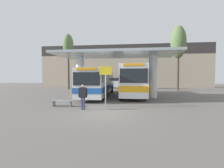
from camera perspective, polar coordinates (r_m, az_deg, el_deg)
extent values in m
plane|color=#605B56|center=(9.64, -2.84, -10.54)|extent=(100.00, 100.00, 0.00)
cube|color=tan|center=(35.25, 4.18, 6.90)|extent=(40.00, 0.50, 9.89)
cube|color=#332D2D|center=(35.75, 4.20, 12.91)|extent=(40.00, 0.58, 2.37)
cylinder|color=silver|center=(17.50, -12.08, 2.85)|extent=(0.87, 0.87, 4.64)
cylinder|color=silver|center=(16.76, 15.34, 2.84)|extent=(0.87, 0.87, 4.64)
cube|color=#93A3A8|center=(16.85, 1.33, 11.25)|extent=(13.14, 5.42, 0.24)
cube|color=silver|center=(18.42, -4.78, 0.86)|extent=(2.77, 12.30, 2.70)
cube|color=black|center=(18.41, -4.79, 2.46)|extent=(2.79, 11.81, 0.86)
cube|color=#1E519E|center=(18.44, -4.78, -1.03)|extent=(2.81, 12.34, 0.49)
cube|color=black|center=(12.40, -9.71, 1.98)|extent=(2.25, 0.12, 1.08)
cube|color=orange|center=(12.42, -9.74, 5.70)|extent=(1.71, 0.10, 0.22)
cylinder|color=black|center=(15.09, -11.86, -3.99)|extent=(0.31, 1.00, 0.99)
cylinder|color=black|center=(14.57, -2.61, -4.17)|extent=(0.31, 1.00, 0.99)
cylinder|color=black|center=(22.01, -6.39, -1.97)|extent=(0.31, 1.00, 0.99)
cylinder|color=black|center=(21.65, -0.04, -2.03)|extent=(0.31, 1.00, 0.99)
cube|color=silver|center=(18.16, 7.93, 1.47)|extent=(2.67, 10.38, 3.09)
cube|color=black|center=(18.16, 7.94, 3.32)|extent=(2.71, 9.97, 0.99)
cube|color=orange|center=(18.18, 7.92, -0.73)|extent=(2.71, 10.42, 0.56)
cube|color=black|center=(12.95, 8.24, 3.17)|extent=(2.38, 0.08, 1.24)
cube|color=orange|center=(13.00, 8.27, 7.33)|extent=(1.81, 0.06, 0.22)
cylinder|color=black|center=(15.07, 3.13, -3.91)|extent=(0.29, 1.01, 1.01)
cylinder|color=black|center=(15.11, 12.98, -3.95)|extent=(0.29, 1.01, 1.01)
cylinder|color=black|center=(21.10, 4.29, -2.12)|extent=(0.29, 1.01, 1.01)
cylinder|color=black|center=(21.13, 11.32, -2.15)|extent=(0.29, 1.01, 1.01)
cube|color=gray|center=(11.91, -18.46, -6.02)|extent=(1.68, 0.44, 0.04)
cube|color=gray|center=(12.25, -21.31, -6.92)|extent=(0.07, 0.37, 0.42)
cube|color=gray|center=(11.68, -15.43, -7.29)|extent=(0.07, 0.37, 0.42)
cylinder|color=gray|center=(11.00, -2.43, -2.63)|extent=(0.09, 0.09, 2.39)
cube|color=gold|center=(10.97, -2.45, 5.17)|extent=(0.90, 0.06, 0.60)
cylinder|color=#333856|center=(10.36, -11.44, -7.35)|extent=(0.13, 0.13, 0.82)
cylinder|color=#333856|center=(10.33, -10.59, -7.38)|extent=(0.13, 0.13, 0.82)
cube|color=black|center=(10.25, -11.05, -3.21)|extent=(0.46, 0.28, 0.68)
sphere|color=tan|center=(10.21, -11.07, -0.77)|extent=(0.19, 0.19, 0.19)
cylinder|color=black|center=(10.31, -12.49, -3.15)|extent=(0.10, 0.10, 0.58)
cylinder|color=black|center=(10.19, -9.59, -3.20)|extent=(0.10, 0.10, 0.58)
cylinder|color=#473A2B|center=(27.59, 23.80, 4.59)|extent=(0.38, 0.38, 6.64)
ellipsoid|color=#516B3D|center=(28.20, 23.97, 14.41)|extent=(2.48, 2.48, 5.45)
cylinder|color=#473A2B|center=(29.70, -16.22, 4.95)|extent=(0.36, 0.36, 7.09)
ellipsoid|color=#516B3D|center=(30.29, -16.33, 13.90)|extent=(1.94, 1.94, 4.26)
cube|color=silver|center=(31.52, 2.20, 0.03)|extent=(4.28, 1.78, 1.30)
cube|color=#1E2328|center=(31.50, 2.21, 1.81)|extent=(2.36, 1.63, 0.64)
cylinder|color=black|center=(32.33, 4.68, -0.90)|extent=(0.64, 0.23, 0.63)
cylinder|color=black|center=(30.59, 4.53, -1.09)|extent=(0.64, 0.23, 0.63)
cylinder|color=black|center=(32.56, 0.02, -0.87)|extent=(0.64, 0.23, 0.63)
cylinder|color=black|center=(30.83, -0.39, -1.05)|extent=(0.64, 0.23, 0.63)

